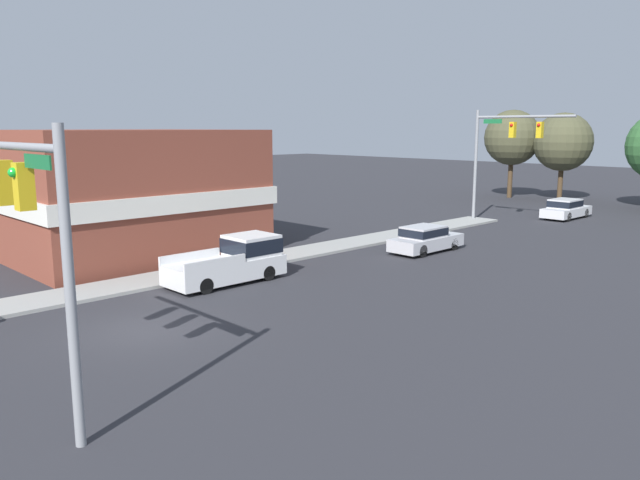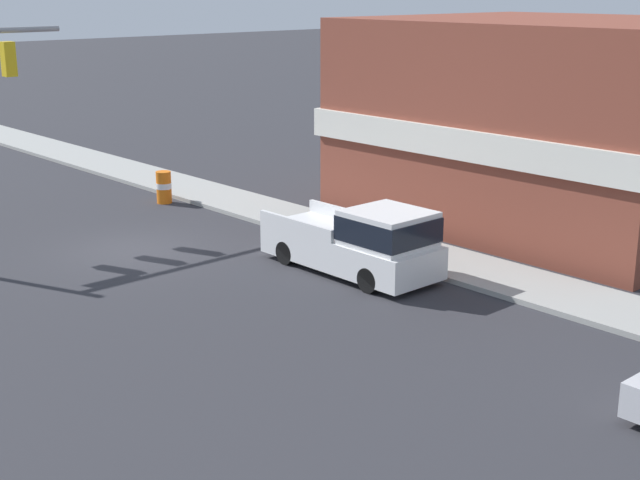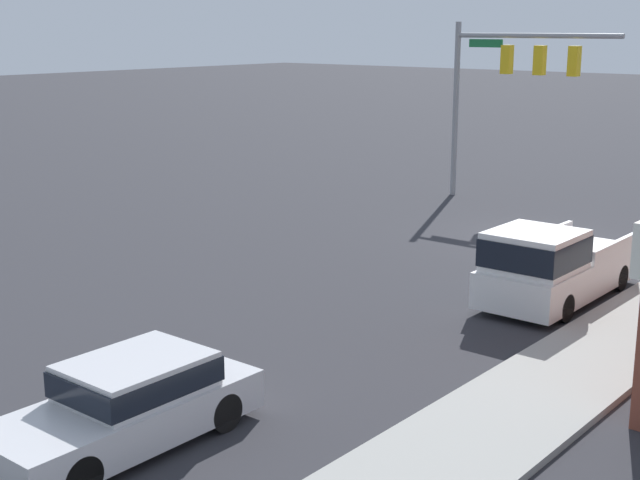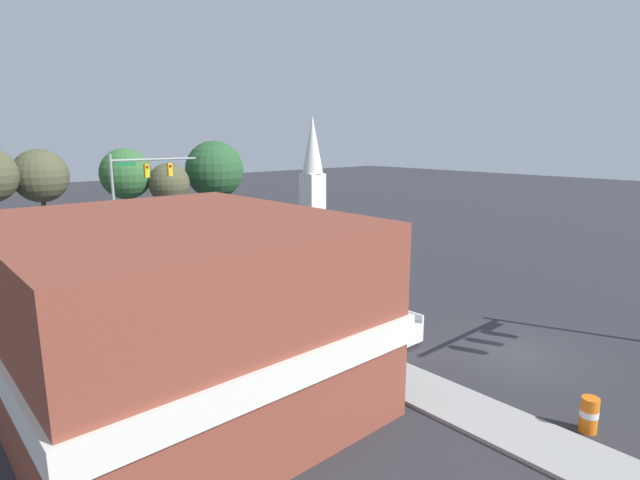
{
  "view_description": "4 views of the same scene",
  "coord_description": "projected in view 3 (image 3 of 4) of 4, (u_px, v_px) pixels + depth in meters",
  "views": [
    {
      "loc": [
        18.19,
        -9.56,
        6.59
      ],
      "look_at": [
        0.63,
        7.43,
        2.17
      ],
      "focal_mm": 35.0,
      "sensor_mm": 36.0,
      "label": 1
    },
    {
      "loc": [
        12.8,
        22.16,
        7.47
      ],
      "look_at": [
        0.04,
        8.12,
        2.04
      ],
      "focal_mm": 50.0,
      "sensor_mm": 36.0,
      "label": 2
    },
    {
      "loc": [
        -12.12,
        25.49,
        6.49
      ],
      "look_at": [
        -1.19,
        12.24,
        2.37
      ],
      "focal_mm": 50.0,
      "sensor_mm": 36.0,
      "label": 3
    },
    {
      "loc": [
        -19.52,
        -9.42,
        9.05
      ],
      "look_at": [
        -0.47,
        11.94,
        3.12
      ],
      "focal_mm": 28.0,
      "sensor_mm": 36.0,
      "label": 4
    }
  ],
  "objects": [
    {
      "name": "ground_plane",
      "position": [
        537.0,
        238.0,
        28.13
      ],
      "size": [
        200.0,
        200.0,
        0.0
      ],
      "primitive_type": "plane",
      "color": "#2D2D33"
    },
    {
      "name": "near_signal_assembly",
      "position": [
        509.0,
        72.0,
        32.87
      ],
      "size": [
        6.55,
        0.49,
        6.68
      ],
      "color": "gray",
      "rests_on": "ground"
    },
    {
      "name": "car_lead",
      "position": [
        129.0,
        402.0,
        14.03
      ],
      "size": [
        1.77,
        4.54,
        1.41
      ],
      "color": "black",
      "rests_on": "ground"
    },
    {
      "name": "pickup_truck_parked",
      "position": [
        551.0,
        265.0,
        21.26
      ],
      "size": [
        1.98,
        5.22,
        1.94
      ],
      "color": "black",
      "rests_on": "ground"
    }
  ]
}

